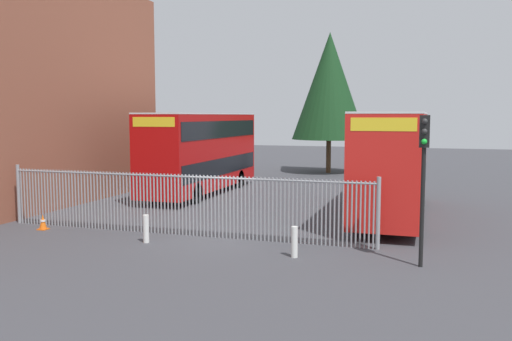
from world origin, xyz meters
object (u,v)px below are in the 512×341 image
object	(u,v)px
bollard_near_left	(146,229)
traffic_light_kerbside	(424,162)
double_decker_bus_near_gate	(394,160)
double_decker_bus_behind_fence_left	(202,150)
bollard_center_front	(294,242)
traffic_cone_by_gate	(43,222)

from	to	relation	value
bollard_near_left	traffic_light_kerbside	world-z (taller)	traffic_light_kerbside
double_decker_bus_near_gate	bollard_near_left	bearing A→B (deg)	-135.30
double_decker_bus_behind_fence_left	traffic_light_kerbside	world-z (taller)	double_decker_bus_behind_fence_left
bollard_near_left	bollard_center_front	size ratio (longest dim) A/B	1.00
bollard_near_left	traffic_light_kerbside	xyz separation A→B (m)	(8.92, -0.24, 2.51)
bollard_center_front	traffic_cone_by_gate	world-z (taller)	bollard_center_front
traffic_light_kerbside	traffic_cone_by_gate	bearing A→B (deg)	176.15
bollard_near_left	bollard_center_front	xyz separation A→B (m)	(5.25, -0.34, 0.00)
double_decker_bus_behind_fence_left	bollard_near_left	world-z (taller)	double_decker_bus_behind_fence_left
bollard_center_front	double_decker_bus_near_gate	bearing A→B (deg)	73.38
double_decker_bus_near_gate	traffic_cone_by_gate	world-z (taller)	double_decker_bus_near_gate
double_decker_bus_near_gate	traffic_light_kerbside	bearing A→B (deg)	-80.29
double_decker_bus_behind_fence_left	bollard_near_left	distance (m)	11.95
double_decker_bus_near_gate	bollard_center_front	world-z (taller)	double_decker_bus_near_gate
double_decker_bus_behind_fence_left	bollard_near_left	xyz separation A→B (m)	(2.92, -11.43, -1.95)
bollard_center_front	traffic_light_kerbside	xyz separation A→B (m)	(3.67, 0.10, 2.51)
double_decker_bus_behind_fence_left	bollard_near_left	bearing A→B (deg)	-75.66
bollard_center_front	traffic_light_kerbside	world-z (taller)	traffic_light_kerbside
double_decker_bus_behind_fence_left	traffic_light_kerbside	bearing A→B (deg)	-44.59
double_decker_bus_behind_fence_left	bollard_center_front	size ratio (longest dim) A/B	11.38
double_decker_bus_behind_fence_left	traffic_cone_by_gate	size ratio (longest dim) A/B	18.32
traffic_cone_by_gate	double_decker_bus_near_gate	bearing A→B (deg)	28.96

